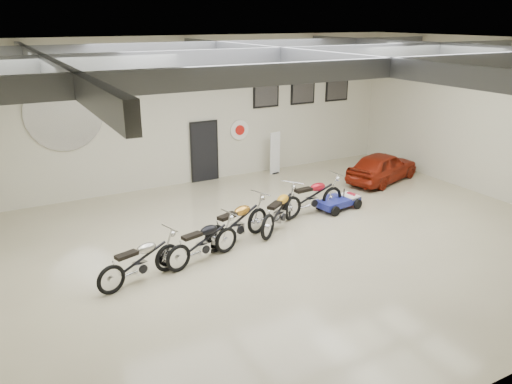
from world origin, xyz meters
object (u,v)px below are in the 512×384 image
banner_stand (275,152)px  motorcycle_red (312,196)px  motorcycle_black (203,241)px  motorcycle_gold (237,222)px  motorcycle_yellow (280,210)px  vintage_car (382,167)px  go_kart (342,198)px  motorcycle_silver (140,260)px

banner_stand → motorcycle_red: (-1.13, -4.08, -0.26)m
banner_stand → motorcycle_black: size_ratio=0.82×
motorcycle_gold → motorcycle_red: (2.83, 0.71, -0.01)m
motorcycle_black → banner_stand: bearing=31.3°
motorcycle_yellow → vintage_car: bearing=-15.2°
motorcycle_black → motorcycle_yellow: bearing=2.0°
go_kart → vintage_car: vintage_car is taller
motorcycle_red → motorcycle_gold: bearing=-169.7°
motorcycle_black → motorcycle_gold: bearing=11.0°
banner_stand → motorcycle_black: 7.45m
motorcycle_black → vintage_car: size_ratio=0.65×
motorcycle_silver → motorcycle_black: motorcycle_black is taller
motorcycle_black → go_kart: (5.12, 1.26, -0.22)m
motorcycle_silver → vintage_car: vintage_car is taller
motorcycle_gold → motorcycle_yellow: motorcycle_gold is taller
banner_stand → motorcycle_gold: bearing=-140.8°
banner_stand → motorcycle_red: size_ratio=0.76×
banner_stand → motorcycle_red: bearing=-116.8°
banner_stand → motorcycle_gold: banner_stand is taller
motorcycle_black → motorcycle_silver: bearing=173.9°
motorcycle_black → go_kart: motorcycle_black is taller
vintage_car → motorcycle_yellow: bearing=92.6°
motorcycle_black → motorcycle_gold: motorcycle_gold is taller
motorcycle_gold → go_kart: motorcycle_gold is taller
banner_stand → go_kart: size_ratio=0.97×
motorcycle_silver → vintage_car: 10.05m
motorcycle_silver → motorcycle_yellow: 4.32m
banner_stand → motorcycle_silver: 8.78m
motorcycle_gold → motorcycle_red: motorcycle_gold is taller
motorcycle_red → vintage_car: motorcycle_red is taller
motorcycle_red → vintage_car: 4.24m
go_kart → motorcycle_yellow: bearing=-178.4°
go_kart → motorcycle_gold: bearing=-179.0°
motorcycle_silver → motorcycle_red: 5.82m
vintage_car → banner_stand: bearing=30.2°
motorcycle_black → motorcycle_red: 4.22m
motorcycle_yellow → go_kart: (2.52, 0.47, -0.26)m
vintage_car → motorcycle_silver: bearing=90.2°
motorcycle_silver → motorcycle_red: size_ratio=0.93×
motorcycle_black → go_kart: 5.27m
motorcycle_silver → go_kart: size_ratio=1.19×
motorcycle_silver → go_kart: 6.88m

